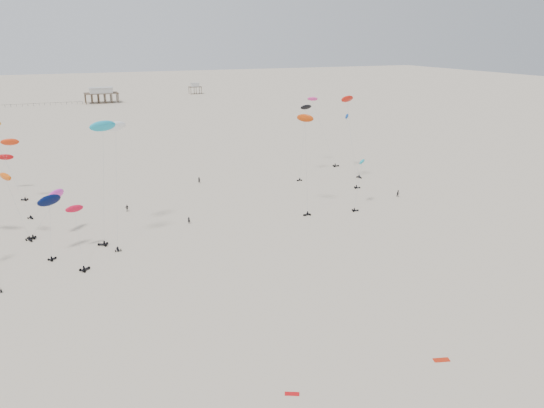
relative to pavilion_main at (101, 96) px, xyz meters
name	(u,v)px	position (x,y,z in m)	size (l,w,h in m)	color
ground_plane	(166,143)	(10.00, -150.00, -4.22)	(900.00, 900.00, 0.00)	beige
pavilion_main	(101,96)	(0.00, 0.00, 0.00)	(21.00, 13.00, 9.80)	brown
pavilion_small	(195,89)	(70.00, 30.00, -0.74)	(9.00, 7.00, 8.00)	brown
pier_fence	(14,106)	(-52.00, 0.00, -3.45)	(80.20, 0.20, 1.50)	black
rig_2	(350,133)	(55.38, -218.18, 7.87)	(5.12, 16.70, 20.88)	black
rig_3	(13,196)	(-41.41, -243.02, 5.39)	(5.77, 7.08, 14.55)	black
rig_4	(78,230)	(-29.74, -258.56, 1.25)	(3.85, 14.53, 14.19)	black
rig_5	(7,153)	(-43.62, -213.61, 8.82)	(9.61, 10.72, 17.84)	black
rig_6	(323,128)	(51.25, -207.29, 8.12)	(7.86, 10.95, 22.90)	black
rig_7	(116,140)	(-19.71, -245.31, 16.04)	(6.89, 18.20, 26.22)	black
rig_8	(9,165)	(-44.30, -202.64, 3.31)	(7.61, 16.19, 16.33)	black
rig_9	(306,138)	(24.73, -248.02, 13.68)	(5.56, 10.10, 23.72)	black
rig_10	(360,177)	(38.15, -252.10, 3.44)	(7.00, 7.21, 12.39)	black
rig_11	(305,119)	(40.08, -216.31, 12.95)	(9.40, 11.05, 22.55)	black
rig_12	(103,146)	(-23.11, -252.62, 16.31)	(6.56, 5.26, 25.94)	black
rig_13	(349,111)	(47.30, -229.96, 16.91)	(5.51, 11.55, 25.82)	black
rig_15	(49,207)	(-34.41, -254.29, 5.37)	(5.33, 7.92, 12.04)	black
rig_16	(53,200)	(-33.83, -243.41, 3.59)	(9.25, 5.42, 10.61)	black
spectator_0	(189,223)	(-5.17, -248.05, -4.22)	(0.70, 0.48, 1.92)	black
spectator_1	(398,197)	(52.56, -249.05, -4.22)	(1.07, 0.62, 2.19)	black
spectator_2	(127,211)	(-17.19, -233.43, -4.22)	(1.20, 0.65, 2.04)	black
spectator_3	(199,183)	(6.34, -214.78, -4.22)	(0.81, 0.55, 2.22)	black
grounded_kite_a	(441,360)	(12.80, -314.71, -4.22)	(2.20, 0.90, 0.08)	red
grounded_kite_b	(292,394)	(-8.83, -313.36, -4.22)	(1.80, 0.70, 0.07)	red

